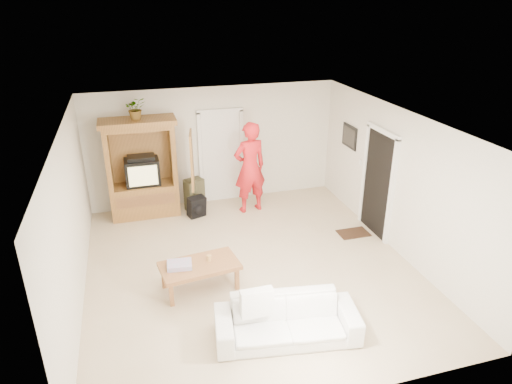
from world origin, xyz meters
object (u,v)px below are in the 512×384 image
coffee_table (200,267)px  man (250,168)px  armoire (144,175)px  sofa (287,320)px

coffee_table → man: bearing=51.5°
man → coffee_table: man is taller
armoire → coffee_table: bearing=-78.1°
man → sofa: (-0.60, -4.06, -0.71)m
sofa → armoire: bearing=118.0°
coffee_table → sofa: bearing=-64.8°
armoire → man: size_ratio=1.05×
man → sofa: size_ratio=1.02×
armoire → coffee_table: armoire is taller
armoire → sofa: (1.59, -4.50, -0.62)m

